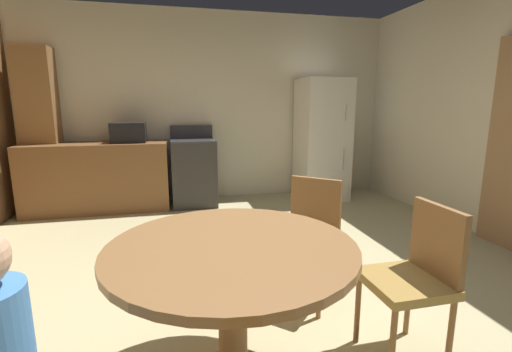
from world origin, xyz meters
TOP-DOWN VIEW (x-y plane):
  - ground_plane at (0.00, 0.00)m, footprint 14.00×14.00m
  - wall_back at (0.00, 3.11)m, footprint 5.56×0.12m
  - kitchen_counter at (-1.58, 2.71)m, footprint 1.80×0.60m
  - pantry_column at (-2.26, 2.89)m, footprint 0.44×0.36m
  - oven_range at (-0.33, 2.71)m, footprint 0.60×0.60m
  - refrigerator at (1.56, 2.66)m, footprint 0.68×0.68m
  - microwave at (-1.16, 2.71)m, footprint 0.44×0.32m
  - dining_table at (-0.35, -0.73)m, footprint 1.16×1.16m
  - chair_east at (0.66, -0.72)m, footprint 0.40×0.40m
  - chair_northeast at (0.33, 0.01)m, footprint 0.57×0.57m

SIDE VIEW (x-z plane):
  - ground_plane at x=0.00m, z-range 0.00..0.00m
  - kitchen_counter at x=-1.58m, z-range 0.00..0.90m
  - oven_range at x=-0.33m, z-range -0.08..1.02m
  - chair_east at x=0.66m, z-range 0.07..0.94m
  - chair_northeast at x=0.33m, z-range 0.07..0.94m
  - dining_table at x=-0.35m, z-range 0.22..0.98m
  - refrigerator at x=1.56m, z-range 0.00..1.76m
  - microwave at x=-1.16m, z-range 0.90..1.16m
  - pantry_column at x=-2.26m, z-range 0.00..2.10m
  - wall_back at x=0.00m, z-range 0.00..2.70m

